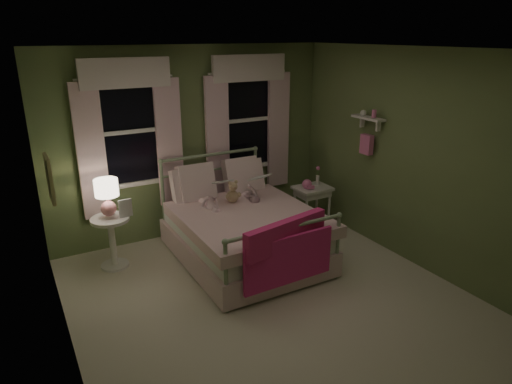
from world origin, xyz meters
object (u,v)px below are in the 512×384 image
bed (243,230)px  child_left (207,181)px  nightstand_right (312,194)px  child_right (246,179)px  nightstand_left (112,235)px  teddy_bear (233,193)px  table_lamp (107,194)px

bed → child_left: (-0.28, 0.42, 0.58)m
child_left → nightstand_right: size_ratio=1.22×
bed → child_right: child_right is taller
child_right → nightstand_right: child_right is taller
child_right → nightstand_left: (-1.78, 0.14, -0.48)m
child_left → child_right: bearing=-172.8°
child_right → nightstand_left: child_right is taller
nightstand_right → teddy_bear: bearing=-177.7°
table_lamp → child_left: bearing=-6.7°
nightstand_left → nightstand_right: same height
child_right → teddy_bear: size_ratio=2.22×
child_right → nightstand_right: bearing=-177.9°
nightstand_right → nightstand_left: bearing=174.9°
bed → nightstand_left: 1.60m
child_left → table_lamp: size_ratio=1.72×
teddy_bear → table_lamp: size_ratio=0.65×
child_left → table_lamp: (-1.22, 0.14, -0.01)m
table_lamp → child_right: bearing=-4.6°
table_lamp → bed: bearing=-20.6°
child_left → nightstand_left: (-1.22, 0.14, -0.54)m
child_left → child_right: child_left is taller
nightstand_left → nightstand_right: (2.80, -0.25, 0.13)m
child_right → table_lamp: child_right is taller
child_left → bed: bearing=130.8°
bed → teddy_bear: size_ratio=6.88×
teddy_bear → nightstand_left: bearing=168.6°
child_right → nightstand_left: 1.84m
bed → table_lamp: 1.70m
nightstand_right → child_right: bearing=174.1°
nightstand_left → table_lamp: 0.54m
teddy_bear → nightstand_left: (-1.50, 0.30, -0.37)m
bed → table_lamp: bearing=159.4°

